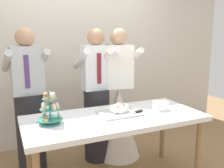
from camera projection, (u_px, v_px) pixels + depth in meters
rear_wall at (75, 44)px, 3.62m from camera, size 5.20×0.10×2.90m
dessert_table at (115, 123)px, 2.51m from camera, size 1.80×0.80×0.78m
cupcake_stand at (50, 110)px, 2.26m from camera, size 0.23×0.23×0.31m
main_cake_tray at (120, 110)px, 2.55m from camera, size 0.43×0.31×0.13m
plate_stack at (160, 106)px, 2.71m from camera, size 0.18×0.18×0.09m
person_groom at (97, 103)px, 3.10m from camera, size 0.47×0.49×1.66m
person_bride at (118, 113)px, 3.21m from camera, size 0.56×0.56×1.66m
person_guest at (29, 109)px, 2.84m from camera, size 0.50×0.53×1.66m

